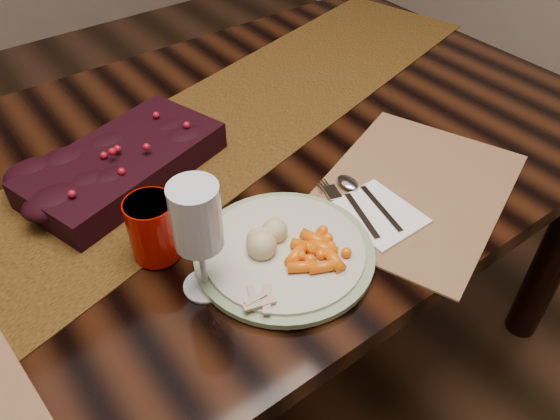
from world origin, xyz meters
TOP-DOWN VIEW (x-y plane):
  - floor at (0.00, 0.00)m, footprint 5.00×5.00m
  - dining_table at (0.00, 0.00)m, footprint 1.80×1.00m
  - table_runner at (0.05, 0.06)m, footprint 1.75×0.77m
  - centerpiece at (-0.13, 0.05)m, footprint 0.41×0.29m
  - placemat_main at (0.28, -0.31)m, footprint 0.51×0.45m
  - dinner_plate at (-0.02, -0.30)m, footprint 0.36×0.36m
  - baby_carrots at (0.01, -0.35)m, footprint 0.10×0.08m
  - mashed_potatoes at (-0.03, -0.27)m, footprint 0.10×0.09m
  - turkey_shreds at (-0.11, -0.36)m, footprint 0.09×0.08m
  - napkin at (0.17, -0.32)m, footprint 0.13×0.14m
  - fork at (0.15, -0.29)m, footprint 0.07×0.16m
  - spoon at (0.19, -0.29)m, footprint 0.07×0.17m
  - red_cup at (-0.18, -0.17)m, footprint 0.09×0.09m
  - wine_glass at (-0.15, -0.28)m, footprint 0.09×0.09m

SIDE VIEW (x-z plane):
  - floor at x=0.00m, z-range 0.00..0.00m
  - dining_table at x=0.00m, z-range 0.00..0.75m
  - table_runner at x=0.05m, z-range 0.75..0.75m
  - placemat_main at x=0.28m, z-range 0.75..0.75m
  - napkin at x=0.17m, z-range 0.75..0.76m
  - fork at x=0.15m, z-range 0.76..0.76m
  - spoon at x=0.19m, z-range 0.76..0.76m
  - dinner_plate at x=-0.02m, z-range 0.75..0.77m
  - turkey_shreds at x=-0.11m, z-range 0.77..0.79m
  - baby_carrots at x=0.01m, z-range 0.77..0.79m
  - centerpiece at x=-0.13m, z-range 0.75..0.83m
  - mashed_potatoes at x=-0.03m, z-range 0.77..0.82m
  - red_cup at x=-0.18m, z-range 0.75..0.86m
  - wine_glass at x=-0.15m, z-range 0.75..0.95m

